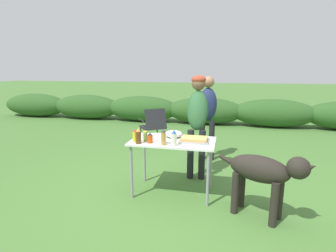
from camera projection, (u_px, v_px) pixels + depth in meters
ground_plane at (173, 192)px, 3.61m from camera, size 60.00×60.00×0.00m
shrub_hedge at (204, 111)px, 8.05m from camera, size 14.40×0.90×0.81m
folding_table at (173, 146)px, 3.47m from camera, size 1.10×0.64×0.74m
food_tray at (194, 140)px, 3.39m from camera, size 0.38×0.28×0.06m
plate_stack at (155, 136)px, 3.60m from camera, size 0.24×0.24×0.04m
mixing_bowl at (174, 134)px, 3.60m from camera, size 0.25×0.25×0.10m
paper_cup_stack at (163, 138)px, 3.30m from camera, size 0.08×0.08×0.13m
hot_sauce_bottle at (150, 138)px, 3.33m from camera, size 0.07×0.07×0.13m
relish_jar at (145, 136)px, 3.41m from camera, size 0.06×0.06×0.13m
beer_bottle at (138, 136)px, 3.28m from camera, size 0.07×0.07×0.20m
spice_jar at (163, 138)px, 3.23m from camera, size 0.06×0.06×0.19m
mayo_bottle at (174, 138)px, 3.19m from camera, size 0.07×0.07×0.20m
mustard_bottle at (135, 136)px, 3.36m from camera, size 0.06×0.06×0.17m
standing_person_in_dark_puffer at (198, 113)px, 3.97m from camera, size 0.34×0.46×1.57m
standing_person_with_beanie at (208, 110)px, 4.72m from camera, size 0.33×0.24×1.54m
dog at (264, 173)px, 2.88m from camera, size 1.00×0.58×0.80m
camp_chair_green_behind_table at (153, 124)px, 5.76m from camera, size 0.71×0.75×0.83m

